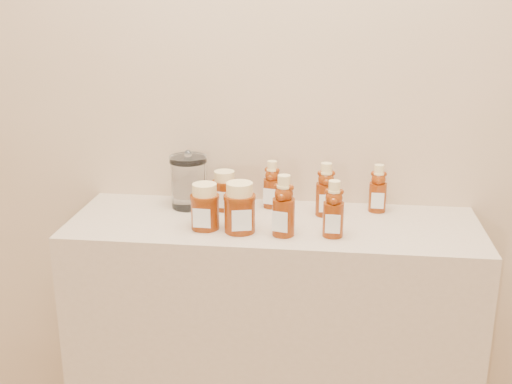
% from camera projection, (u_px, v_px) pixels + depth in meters
% --- Properties ---
extents(wall_back, '(3.50, 0.02, 2.70)m').
position_uv_depth(wall_back, '(281.00, 58.00, 1.92)').
color(wall_back, tan).
rests_on(wall_back, ground).
extents(display_table, '(1.20, 0.40, 0.90)m').
position_uv_depth(display_table, '(272.00, 356.00, 2.02)').
color(display_table, tan).
rests_on(display_table, ground).
extents(bear_bottle_back_left, '(0.07, 0.07, 0.17)m').
position_uv_depth(bear_bottle_back_left, '(272.00, 181.00, 1.98)').
color(bear_bottle_back_left, '#662108').
rests_on(bear_bottle_back_left, display_table).
extents(bear_bottle_back_mid, '(0.07, 0.07, 0.18)m').
position_uv_depth(bear_bottle_back_mid, '(326.00, 186.00, 1.90)').
color(bear_bottle_back_mid, '#662108').
rests_on(bear_bottle_back_mid, display_table).
extents(bear_bottle_back_right, '(0.06, 0.06, 0.17)m').
position_uv_depth(bear_bottle_back_right, '(378.00, 185.00, 1.94)').
color(bear_bottle_back_right, '#662108').
rests_on(bear_bottle_back_right, display_table).
extents(bear_bottle_front_left, '(0.08, 0.08, 0.20)m').
position_uv_depth(bear_bottle_front_left, '(284.00, 202.00, 1.75)').
color(bear_bottle_front_left, '#662108').
rests_on(bear_bottle_front_left, display_table).
extents(bear_bottle_front_right, '(0.06, 0.06, 0.18)m').
position_uv_depth(bear_bottle_front_right, '(334.00, 205.00, 1.74)').
color(bear_bottle_front_right, '#662108').
rests_on(bear_bottle_front_right, display_table).
extents(honey_jar_left, '(0.09, 0.09, 0.13)m').
position_uv_depth(honey_jar_left, '(205.00, 206.00, 1.81)').
color(honey_jar_left, '#662108').
rests_on(honey_jar_left, display_table).
extents(honey_jar_back, '(0.09, 0.09, 0.12)m').
position_uv_depth(honey_jar_back, '(225.00, 190.00, 1.97)').
color(honey_jar_back, '#662108').
rests_on(honey_jar_back, display_table).
extents(honey_jar_front, '(0.11, 0.11, 0.14)m').
position_uv_depth(honey_jar_front, '(240.00, 207.00, 1.78)').
color(honey_jar_front, '#662108').
rests_on(honey_jar_front, display_table).
extents(glass_canister, '(0.15, 0.15, 0.18)m').
position_uv_depth(glass_canister, '(189.00, 180.00, 1.98)').
color(glass_canister, white).
rests_on(glass_canister, display_table).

